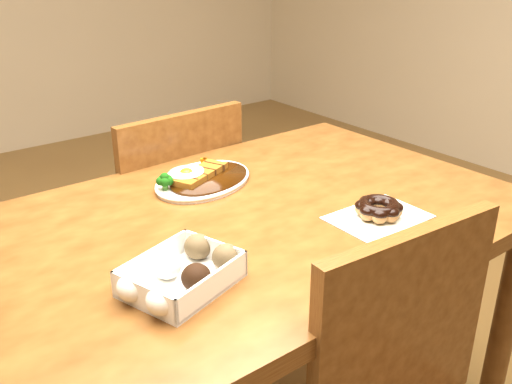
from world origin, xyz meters
TOP-DOWN VIEW (x-y plane):
  - table at (0.00, 0.00)m, footprint 1.20×0.80m
  - chair_far at (0.06, 0.53)m, footprint 0.44×0.44m
  - katsu_curry_plate at (-0.00, 0.21)m, footprint 0.32×0.27m
  - donut_box at (-0.28, -0.15)m, footprint 0.23×0.19m
  - pon_de_ring at (0.19, -0.18)m, footprint 0.21×0.15m

SIDE VIEW (x-z plane):
  - chair_far at x=0.06m, z-range 0.04..0.91m
  - table at x=0.00m, z-range 0.28..1.03m
  - katsu_curry_plate at x=0.00m, z-range 0.74..0.79m
  - pon_de_ring at x=0.19m, z-range 0.75..0.79m
  - donut_box at x=-0.28m, z-range 0.75..0.80m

